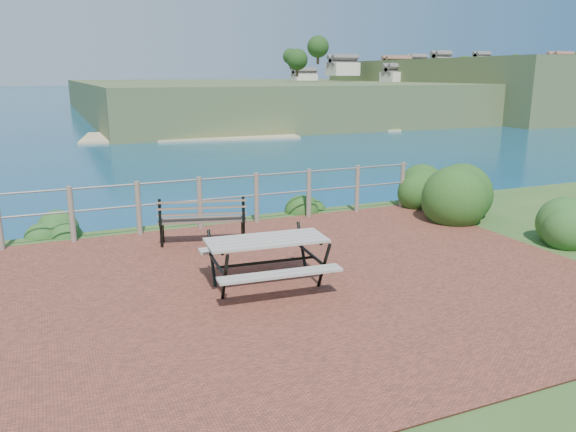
# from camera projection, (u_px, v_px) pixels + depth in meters

# --- Properties ---
(ground) EXTENTS (10.00, 7.00, 0.12)m
(ground) POSITION_uv_depth(u_px,v_px,m) (262.00, 288.00, 7.85)
(ground) COLOR brown
(ground) RESTS_ON ground
(ocean) EXTENTS (1200.00, 1200.00, 0.00)m
(ocean) POSITION_uv_depth(u_px,v_px,m) (49.00, 83.00, 185.96)
(ocean) COLOR #126271
(ocean) RESTS_ON ground
(safety_railing) EXTENTS (9.40, 0.10, 1.00)m
(safety_railing) POSITION_uv_depth(u_px,v_px,m) (200.00, 200.00, 10.69)
(safety_railing) COLOR #6B5B4C
(safety_railing) RESTS_ON ground
(distant_bay) EXTENTS (290.00, 232.36, 24.00)m
(distant_bay) POSITION_uv_depth(u_px,v_px,m) (461.00, 84.00, 254.86)
(distant_bay) COLOR #3A5128
(distant_bay) RESTS_ON ground
(picnic_table) EXTENTS (1.69, 1.42, 0.69)m
(picnic_table) POSITION_uv_depth(u_px,v_px,m) (266.00, 257.00, 7.76)
(picnic_table) COLOR #9D978D
(picnic_table) RESTS_ON ground
(park_bench) EXTENTS (1.57, 0.76, 0.86)m
(park_bench) POSITION_uv_depth(u_px,v_px,m) (202.00, 213.00, 9.74)
(park_bench) COLOR brown
(park_bench) RESTS_ON ground
(shrub_right_front) EXTENTS (1.37, 1.37, 1.95)m
(shrub_right_front) POSITION_uv_depth(u_px,v_px,m) (449.00, 219.00, 11.59)
(shrub_right_front) COLOR #144316
(shrub_right_front) RESTS_ON ground
(shrub_right_back) EXTENTS (1.10, 1.10, 1.57)m
(shrub_right_back) POSITION_uv_depth(u_px,v_px,m) (575.00, 244.00, 9.87)
(shrub_right_back) COLOR #215921
(shrub_right_back) RESTS_ON ground
(shrub_right_edge) EXTENTS (1.19, 1.19, 1.70)m
(shrub_right_edge) POSITION_uv_depth(u_px,v_px,m) (416.00, 206.00, 12.75)
(shrub_right_edge) COLOR #144316
(shrub_right_edge) RESTS_ON ground
(shrub_lip_west) EXTENTS (0.81, 0.81, 0.57)m
(shrub_lip_west) POSITION_uv_depth(u_px,v_px,m) (54.00, 233.00, 10.54)
(shrub_lip_west) COLOR #215921
(shrub_lip_west) RESTS_ON ground
(shrub_lip_east) EXTENTS (0.76, 0.76, 0.49)m
(shrub_lip_east) POSITION_uv_depth(u_px,v_px,m) (304.00, 209.00, 12.43)
(shrub_lip_east) COLOR #144316
(shrub_lip_east) RESTS_ON ground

